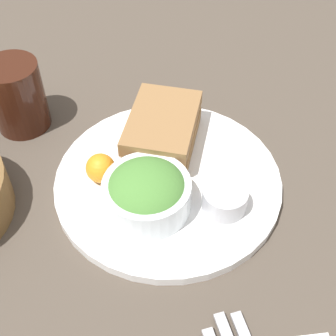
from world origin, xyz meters
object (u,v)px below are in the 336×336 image
(plate, at_px, (168,181))
(drink_glass, at_px, (17,96))
(sandwich, at_px, (161,130))
(salad_bowl, at_px, (147,192))
(dressing_cup, at_px, (225,199))

(plate, height_order, drink_glass, drink_glass)
(plate, bearing_deg, sandwich, 1.82)
(sandwich, height_order, drink_glass, drink_glass)
(sandwich, bearing_deg, plate, -178.18)
(plate, distance_m, sandwich, 0.07)
(drink_glass, bearing_deg, salad_bowl, -138.06)
(plate, height_order, dressing_cup, dressing_cup)
(dressing_cup, bearing_deg, plate, 49.10)
(sandwich, relative_size, dressing_cup, 2.68)
(sandwich, bearing_deg, dressing_cup, -151.30)
(drink_glass, bearing_deg, plate, -125.99)
(dressing_cup, distance_m, drink_glass, 0.34)
(plate, distance_m, dressing_cup, 0.09)
(dressing_cup, relative_size, drink_glass, 0.53)
(plate, bearing_deg, drink_glass, 54.01)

